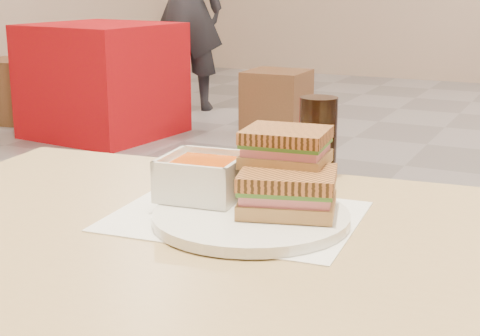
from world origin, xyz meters
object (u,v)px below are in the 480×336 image
at_px(bg_table_0, 103,80).
at_px(bg_chair_0r, 277,103).
at_px(main_table, 287,331).
at_px(panini_lower, 288,191).
at_px(cola_glass, 318,137).
at_px(patron_a, 185,8).
at_px(bg_chair_0l, 14,91).
at_px(soup_bowl, 203,179).
at_px(plate, 251,217).

height_order(bg_table_0, bg_chair_0r, bg_table_0).
relative_size(main_table, panini_lower, 8.56).
height_order(cola_glass, bg_table_0, cola_glass).
relative_size(cola_glass, bg_table_0, 0.14).
bearing_deg(patron_a, bg_chair_0l, -130.83).
xyz_separation_m(soup_bowl, bg_chair_0r, (-1.46, 3.69, -0.57)).
relative_size(main_table, bg_chair_0r, 2.81).
xyz_separation_m(cola_glass, bg_table_0, (-2.64, 2.95, -0.43)).
height_order(plate, bg_table_0, bg_table_0).
xyz_separation_m(main_table, panini_lower, (-0.03, 0.08, 0.16)).
bearing_deg(soup_bowl, cola_glass, 68.96).
xyz_separation_m(soup_bowl, patron_a, (-2.54, 4.31, 0.04)).
xyz_separation_m(main_table, bg_chair_0l, (-3.61, 3.35, -0.40)).
xyz_separation_m(cola_glass, bg_chair_0l, (-3.54, 3.04, -0.58)).
bearing_deg(bg_chair_0r, bg_chair_0l, -167.92).
xyz_separation_m(panini_lower, bg_chair_0r, (-1.59, 3.70, -0.57)).
xyz_separation_m(main_table, bg_table_0, (-2.72, 3.27, -0.25)).
bearing_deg(plate, cola_glass, 90.52).
xyz_separation_m(plate, patron_a, (-2.63, 4.35, 0.08)).
xyz_separation_m(main_table, plate, (-0.08, 0.06, 0.12)).
bearing_deg(bg_chair_0l, cola_glass, -40.66).
bearing_deg(main_table, panini_lower, 113.43).
distance_m(bg_chair_0r, patron_a, 1.39).
bearing_deg(main_table, bg_chair_0l, 137.14).
xyz_separation_m(bg_table_0, patron_a, (0.01, 1.13, 0.45)).
xyz_separation_m(bg_chair_0l, bg_chair_0r, (1.99, 0.43, -0.01)).
bearing_deg(cola_glass, soup_bowl, -111.04).
height_order(main_table, panini_lower, panini_lower).
relative_size(soup_bowl, panini_lower, 0.82).
distance_m(main_table, bg_chair_0l, 4.95).
bearing_deg(bg_table_0, panini_lower, -49.94).
relative_size(soup_bowl, patron_a, 0.07).
bearing_deg(bg_chair_0l, bg_chair_0r, 12.08).
relative_size(soup_bowl, bg_table_0, 0.13).
bearing_deg(panini_lower, patron_a, 121.76).
distance_m(soup_bowl, cola_glass, 0.25).
distance_m(plate, patron_a, 5.08).
height_order(soup_bowl, bg_chair_0l, soup_bowl).
height_order(soup_bowl, bg_chair_0r, soup_bowl).
height_order(bg_table_0, patron_a, patron_a).
xyz_separation_m(cola_glass, patron_a, (-2.63, 4.08, 0.02)).
distance_m(panini_lower, patron_a, 5.09).
bearing_deg(bg_table_0, patron_a, 89.53).
distance_m(cola_glass, bg_chair_0r, 3.84).
bearing_deg(bg_chair_0l, plate, -42.99).
distance_m(plate, panini_lower, 0.06).
relative_size(bg_table_0, bg_chair_0l, 1.97).
height_order(main_table, patron_a, patron_a).
relative_size(bg_chair_0l, patron_a, 0.29).
bearing_deg(panini_lower, bg_table_0, 130.06).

